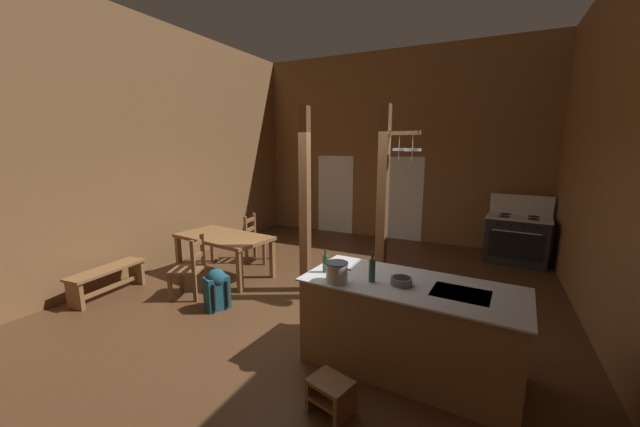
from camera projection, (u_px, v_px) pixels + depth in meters
ground_plane at (311, 311)px, 5.07m from camera, size 7.63×9.56×0.10m
wall_back at (394, 148)px, 8.56m from camera, size 7.63×0.14×4.53m
wall_left at (134, 148)px, 6.13m from camera, size 0.14×9.56×4.53m
glazed_door_back_left at (335, 194)px, 9.39m from camera, size 1.00×0.01×2.05m
glazed_panel_back_right at (405, 199)px, 8.58m from camera, size 0.84×0.01×2.05m
kitchen_island at (409, 326)px, 3.61m from camera, size 2.22×1.11×0.93m
stove_range at (517, 239)px, 6.99m from camera, size 1.22×0.92×1.32m
support_post_with_pot_rack at (385, 199)px, 5.14m from camera, size 0.61×0.25×2.88m
support_post_center at (305, 202)px, 5.43m from camera, size 0.14×0.14×2.88m
step_stool at (331, 393)px, 3.05m from camera, size 0.42×0.37×0.30m
dining_table at (224, 240)px, 6.23m from camera, size 1.81×1.12×0.74m
ladderback_chair_near_window at (257, 239)px, 7.05m from camera, size 0.51×0.51×0.95m
ladderback_chair_by_post at (190, 269)px, 5.36m from camera, size 0.58×0.58×0.95m
bench_along_left_wall at (108, 277)px, 5.44m from camera, size 0.44×1.18×0.44m
backpack at (217, 288)px, 4.98m from camera, size 0.37×0.38×0.60m
stockpot_on_counter at (337, 272)px, 3.55m from camera, size 0.30×0.23×0.21m
mixing_bowl_on_counter at (401, 281)px, 3.49m from camera, size 0.21×0.21×0.08m
bottle_tall_on_counter at (325, 263)px, 3.83m from camera, size 0.06×0.06×0.25m
bottle_short_on_counter at (372, 270)px, 3.55m from camera, size 0.07×0.07×0.32m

